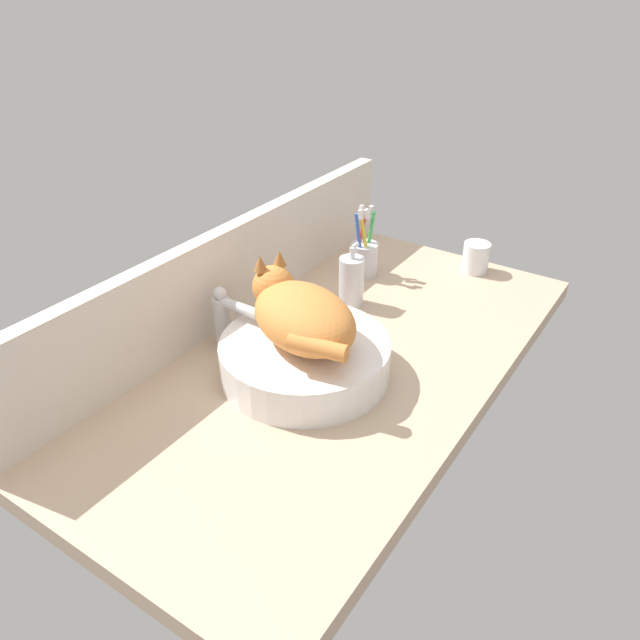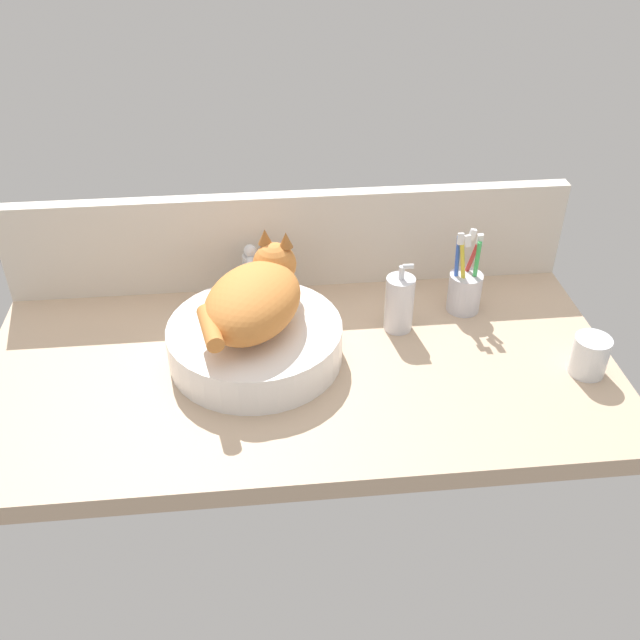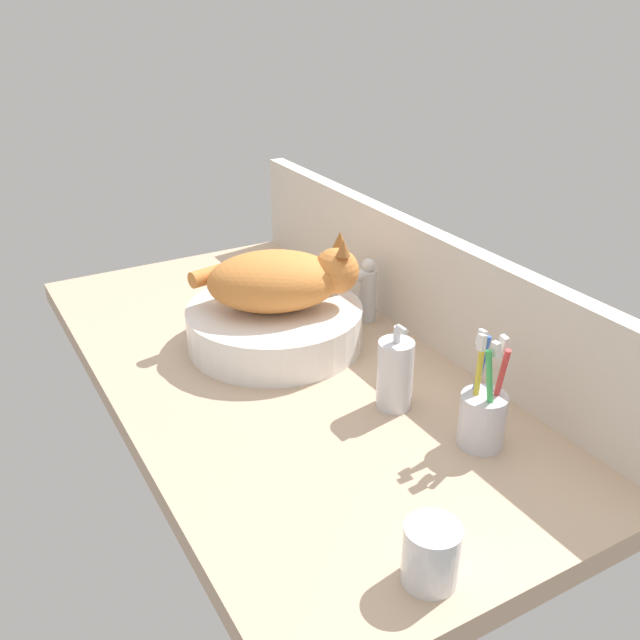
% 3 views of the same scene
% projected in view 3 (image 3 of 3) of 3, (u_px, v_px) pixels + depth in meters
% --- Properties ---
extents(ground_plane, '(1.24, 0.63, 0.04)m').
position_uv_depth(ground_plane, '(285.00, 374.00, 1.33)').
color(ground_plane, tan).
extents(backsplash_panel, '(1.24, 0.04, 0.22)m').
position_uv_depth(backsplash_panel, '(418.00, 279.00, 1.40)').
color(backsplash_panel, silver).
rests_on(backsplash_panel, ground_plane).
extents(sink_basin, '(0.34, 0.34, 0.08)m').
position_uv_depth(sink_basin, '(275.00, 326.00, 1.38)').
color(sink_basin, white).
rests_on(sink_basin, ground_plane).
extents(cat, '(0.25, 0.30, 0.14)m').
position_uv_depth(cat, '(281.00, 279.00, 1.34)').
color(cat, orange).
rests_on(cat, sink_basin).
extents(faucet, '(0.04, 0.12, 0.14)m').
position_uv_depth(faucet, '(363.00, 288.00, 1.46)').
color(faucet, silver).
rests_on(faucet, ground_plane).
extents(soap_dispenser, '(0.06, 0.06, 0.15)m').
position_uv_depth(soap_dispenser, '(395.00, 374.00, 1.17)').
color(soap_dispenser, silver).
rests_on(soap_dispenser, ground_plane).
extents(toothbrush_cup, '(0.07, 0.07, 0.19)m').
position_uv_depth(toothbrush_cup, '(483.00, 416.00, 1.08)').
color(toothbrush_cup, silver).
rests_on(toothbrush_cup, ground_plane).
extents(water_glass, '(0.07, 0.07, 0.08)m').
position_uv_depth(water_glass, '(431.00, 557.00, 0.84)').
color(water_glass, white).
rests_on(water_glass, ground_plane).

